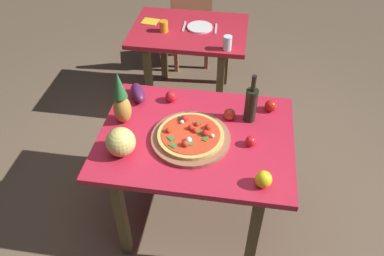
{
  "coord_description": "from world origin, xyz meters",
  "views": [
    {
      "loc": [
        0.23,
        -1.69,
        2.36
      ],
      "look_at": [
        -0.03,
        0.0,
        0.81
      ],
      "focal_mm": 35.94,
      "sensor_mm": 36.0,
      "label": 1
    }
  ],
  "objects_px": {
    "pineapple_left": "(121,101)",
    "tomato_near_board": "(271,106)",
    "background_table": "(189,41)",
    "drinking_glass_water": "(228,43)",
    "eggplant": "(138,93)",
    "knife_utensil": "(216,29)",
    "drinking_glass_juice": "(164,26)",
    "bell_pepper": "(264,179)",
    "tomato_at_corner": "(251,141)",
    "display_table": "(196,146)",
    "melon": "(121,142)",
    "dinner_plate": "(200,27)",
    "wine_bottle": "(251,104)",
    "tomato_by_bottle": "(230,114)",
    "dining_chair": "(190,25)",
    "napkin_folded": "(150,21)",
    "pizza": "(191,135)",
    "fork_utensil": "(184,26)",
    "pizza_board": "(191,138)",
    "tomato_beside_pepper": "(171,96)"
  },
  "relations": [
    {
      "from": "background_table",
      "to": "tomato_near_board",
      "type": "xyz_separation_m",
      "value": [
        0.7,
        -1.02,
        0.16
      ]
    },
    {
      "from": "melon",
      "to": "background_table",
      "type": "bearing_deg",
      "value": 84.46
    },
    {
      "from": "pineapple_left",
      "to": "tomato_by_bottle",
      "type": "height_order",
      "value": "pineapple_left"
    },
    {
      "from": "pineapple_left",
      "to": "pizza",
      "type": "bearing_deg",
      "value": -12.87
    },
    {
      "from": "tomato_beside_pepper",
      "to": "eggplant",
      "type": "bearing_deg",
      "value": -179.09
    },
    {
      "from": "dinner_plate",
      "to": "fork_utensil",
      "type": "bearing_deg",
      "value": 180.0
    },
    {
      "from": "display_table",
      "to": "drinking_glass_water",
      "type": "xyz_separation_m",
      "value": [
        0.1,
        1.03,
        0.15
      ]
    },
    {
      "from": "wine_bottle",
      "to": "tomato_beside_pepper",
      "type": "bearing_deg",
      "value": 168.18
    },
    {
      "from": "wine_bottle",
      "to": "drinking_glass_water",
      "type": "xyz_separation_m",
      "value": [
        -0.21,
        0.83,
        -0.07
      ]
    },
    {
      "from": "tomato_beside_pepper",
      "to": "drinking_glass_juice",
      "type": "distance_m",
      "value": 0.97
    },
    {
      "from": "eggplant",
      "to": "knife_utensil",
      "type": "xyz_separation_m",
      "value": [
        0.42,
        1.05,
        -0.04
      ]
    },
    {
      "from": "pineapple_left",
      "to": "tomato_by_bottle",
      "type": "relative_size",
      "value": 5.0
    },
    {
      "from": "display_table",
      "to": "fork_utensil",
      "type": "distance_m",
      "value": 1.39
    },
    {
      "from": "eggplant",
      "to": "pizza",
      "type": "bearing_deg",
      "value": -39.81
    },
    {
      "from": "wine_bottle",
      "to": "tomato_at_corner",
      "type": "distance_m",
      "value": 0.25
    },
    {
      "from": "pizza",
      "to": "melon",
      "type": "relative_size",
      "value": 2.33
    },
    {
      "from": "background_table",
      "to": "wine_bottle",
      "type": "distance_m",
      "value": 1.29
    },
    {
      "from": "pizza",
      "to": "dinner_plate",
      "type": "height_order",
      "value": "pizza"
    },
    {
      "from": "pineapple_left",
      "to": "drinking_glass_juice",
      "type": "distance_m",
      "value": 1.2
    },
    {
      "from": "pineapple_left",
      "to": "tomato_near_board",
      "type": "relative_size",
      "value": 4.77
    },
    {
      "from": "drinking_glass_water",
      "to": "fork_utensil",
      "type": "xyz_separation_m",
      "value": [
        -0.4,
        0.32,
        -0.05
      ]
    },
    {
      "from": "display_table",
      "to": "drinking_glass_juice",
      "type": "relative_size",
      "value": 12.56
    },
    {
      "from": "pizza_board",
      "to": "tomato_near_board",
      "type": "bearing_deg",
      "value": 36.77
    },
    {
      "from": "bell_pepper",
      "to": "drinking_glass_water",
      "type": "relative_size",
      "value": 0.86
    },
    {
      "from": "tomato_beside_pepper",
      "to": "drinking_glass_water",
      "type": "height_order",
      "value": "drinking_glass_water"
    },
    {
      "from": "eggplant",
      "to": "dinner_plate",
      "type": "bearing_deg",
      "value": 75.16
    },
    {
      "from": "drinking_glass_water",
      "to": "fork_utensil",
      "type": "relative_size",
      "value": 0.64
    },
    {
      "from": "pizza_board",
      "to": "fork_utensil",
      "type": "xyz_separation_m",
      "value": [
        -0.28,
        1.4,
        -0.01
      ]
    },
    {
      "from": "eggplant",
      "to": "tomato_at_corner",
      "type": "distance_m",
      "value": 0.84
    },
    {
      "from": "melon",
      "to": "tomato_at_corner",
      "type": "relative_size",
      "value": 2.69
    },
    {
      "from": "melon",
      "to": "drinking_glass_juice",
      "type": "distance_m",
      "value": 1.46
    },
    {
      "from": "background_table",
      "to": "drinking_glass_water",
      "type": "distance_m",
      "value": 0.49
    },
    {
      "from": "melon",
      "to": "drinking_glass_water",
      "type": "distance_m",
      "value": 1.34
    },
    {
      "from": "pineapple_left",
      "to": "drinking_glass_water",
      "type": "distance_m",
      "value": 1.13
    },
    {
      "from": "bell_pepper",
      "to": "dinner_plate",
      "type": "relative_size",
      "value": 0.45
    },
    {
      "from": "pineapple_left",
      "to": "eggplant",
      "type": "height_order",
      "value": "pineapple_left"
    },
    {
      "from": "tomato_by_bottle",
      "to": "tomato_near_board",
      "type": "height_order",
      "value": "tomato_near_board"
    },
    {
      "from": "dining_chair",
      "to": "tomato_by_bottle",
      "type": "bearing_deg",
      "value": 88.46
    },
    {
      "from": "fork_utensil",
      "to": "background_table",
      "type": "bearing_deg",
      "value": -28.22
    },
    {
      "from": "dining_chair",
      "to": "napkin_folded",
      "type": "relative_size",
      "value": 6.07
    },
    {
      "from": "tomato_by_bottle",
      "to": "fork_utensil",
      "type": "height_order",
      "value": "tomato_by_bottle"
    },
    {
      "from": "bell_pepper",
      "to": "eggplant",
      "type": "bearing_deg",
      "value": 143.21
    },
    {
      "from": "wine_bottle",
      "to": "napkin_folded",
      "type": "xyz_separation_m",
      "value": [
        -0.93,
        1.2,
        -0.12
      ]
    },
    {
      "from": "pizza",
      "to": "wine_bottle",
      "type": "bearing_deg",
      "value": 35.4
    },
    {
      "from": "wine_bottle",
      "to": "dining_chair",
      "type": "bearing_deg",
      "value": 110.77
    },
    {
      "from": "pizza",
      "to": "pineapple_left",
      "type": "bearing_deg",
      "value": 167.13
    },
    {
      "from": "drinking_glass_juice",
      "to": "dinner_plate",
      "type": "bearing_deg",
      "value": 19.15
    },
    {
      "from": "pizza_board",
      "to": "dinner_plate",
      "type": "height_order",
      "value": "pizza_board"
    },
    {
      "from": "tomato_at_corner",
      "to": "display_table",
      "type": "bearing_deg",
      "value": 173.21
    },
    {
      "from": "knife_utensil",
      "to": "pizza_board",
      "type": "bearing_deg",
      "value": -93.27
    }
  ]
}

